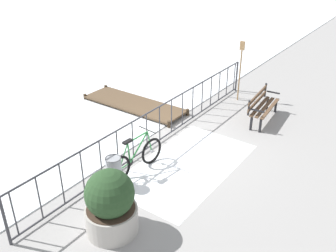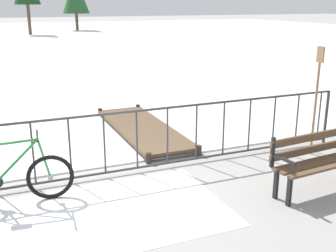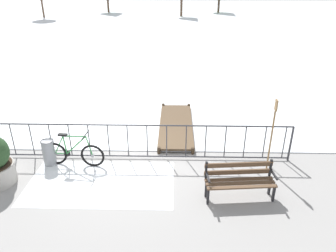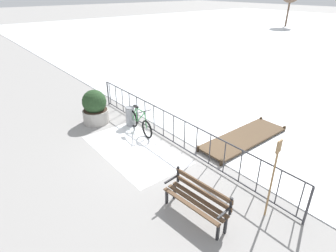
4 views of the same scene
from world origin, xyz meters
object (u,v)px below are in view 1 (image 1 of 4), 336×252
at_px(trash_bin, 114,172).
at_px(bicycle_near_railing, 136,159).
at_px(planter_with_shrub, 111,204).
at_px(park_bench, 262,104).
at_px(oar_upright, 240,67).

bearing_deg(trash_bin, bicycle_near_railing, -3.40).
bearing_deg(planter_with_shrub, bicycle_near_railing, 26.40).
relative_size(bicycle_near_railing, planter_with_shrub, 1.31).
bearing_deg(park_bench, oar_upright, 51.06).
height_order(bicycle_near_railing, planter_with_shrub, planter_with_shrub).
bearing_deg(oar_upright, park_bench, -128.94).
xyz_separation_m(park_bench, planter_with_shrub, (-5.98, 0.40, 0.10)).
xyz_separation_m(trash_bin, oar_upright, (5.93, -0.08, 0.76)).
bearing_deg(oar_upright, trash_bin, 179.26).
bearing_deg(bicycle_near_railing, trash_bin, 176.60).
bearing_deg(oar_upright, bicycle_near_railing, 179.61).
relative_size(bicycle_near_railing, trash_bin, 2.33).
height_order(trash_bin, oar_upright, oar_upright).
xyz_separation_m(park_bench, oar_upright, (0.99, 1.23, 0.63)).
bearing_deg(planter_with_shrub, park_bench, -3.85).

